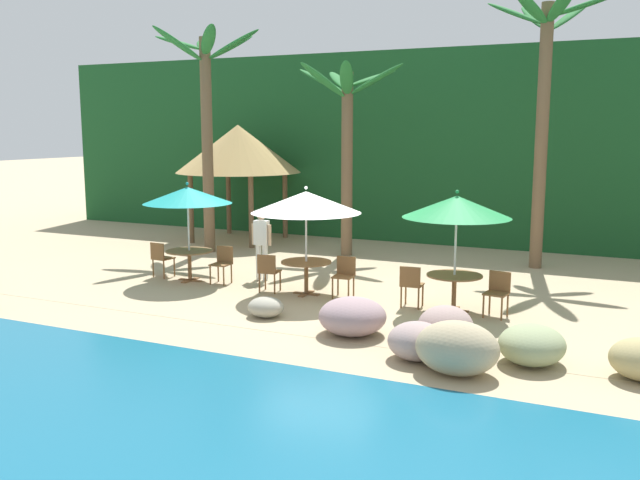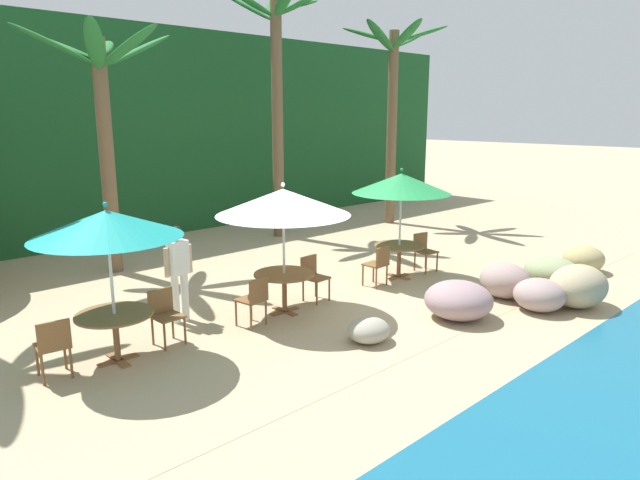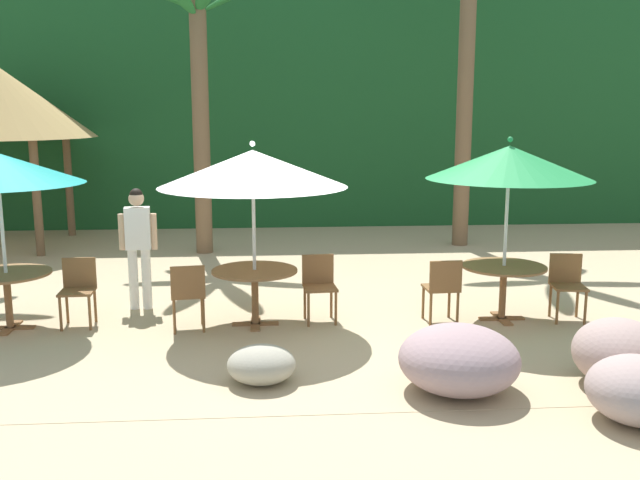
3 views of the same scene
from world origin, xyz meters
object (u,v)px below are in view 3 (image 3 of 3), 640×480
(dining_table_teal, at_px, (7,282))
(waiter_in_white, at_px, (138,240))
(chair_teal_seaward, at_px, (78,286))
(dining_table_white, at_px, (255,279))
(palm_tree_second, at_px, (198,60))
(chair_white_inland, at_px, (188,292))
(chair_white_seaward, at_px, (319,283))
(palm_tree_third, at_px, (468,16))
(umbrella_white, at_px, (253,169))
(chair_green_seaward, at_px, (567,282))
(umbrella_green, at_px, (509,163))
(dining_table_green, at_px, (504,275))
(chair_green_inland, at_px, (443,286))

(dining_table_teal, height_order, waiter_in_white, waiter_in_white)
(chair_teal_seaward, height_order, waiter_in_white, waiter_in_white)
(dining_table_white, xyz_separation_m, palm_tree_second, (-1.08, 4.79, 3.04))
(chair_white_inland, bearing_deg, chair_white_seaward, 12.35)
(chair_teal_seaward, relative_size, palm_tree_third, 0.13)
(umbrella_white, xyz_separation_m, chair_green_seaward, (4.12, -0.03, -1.52))
(chair_white_inland, distance_m, palm_tree_third, 8.37)
(palm_tree_second, bearing_deg, umbrella_green, -47.84)
(dining_table_green, bearing_deg, waiter_in_white, 169.76)
(dining_table_green, bearing_deg, dining_table_teal, 179.43)
(chair_green_inland, bearing_deg, dining_table_teal, 177.93)
(umbrella_white, height_order, dining_table_green, umbrella_white)
(chair_white_inland, bearing_deg, palm_tree_second, 92.83)
(palm_tree_third, bearing_deg, dining_table_green, -99.34)
(waiter_in_white, bearing_deg, dining_table_white, -28.56)
(chair_white_inland, bearing_deg, dining_table_green, 2.85)
(umbrella_white, distance_m, dining_table_green, 3.56)
(chair_teal_seaward, height_order, umbrella_white, umbrella_white)
(dining_table_green, height_order, palm_tree_second, palm_tree_second)
(palm_tree_second, distance_m, palm_tree_third, 5.29)
(chair_teal_seaward, bearing_deg, dining_table_teal, -171.39)
(dining_table_teal, bearing_deg, umbrella_green, -0.57)
(chair_green_inland, xyz_separation_m, palm_tree_third, (1.70, 5.35, 4.03))
(chair_green_inland, bearing_deg, waiter_in_white, 165.83)
(chair_green_inland, distance_m, palm_tree_second, 6.82)
(dining_table_white, distance_m, umbrella_green, 3.58)
(palm_tree_third, bearing_deg, chair_teal_seaward, -141.86)
(chair_green_seaward, height_order, palm_tree_second, palm_tree_second)
(dining_table_white, distance_m, chair_green_seaward, 4.12)
(dining_table_white, xyz_separation_m, chair_green_seaward, (4.12, -0.03, -0.10))
(dining_table_green, relative_size, chair_green_inland, 1.26)
(umbrella_green, bearing_deg, chair_green_inland, -170.78)
(umbrella_white, bearing_deg, waiter_in_white, 151.44)
(umbrella_green, distance_m, waiter_in_white, 5.08)
(dining_table_white, distance_m, palm_tree_third, 7.72)
(chair_white_seaward, height_order, palm_tree_third, palm_tree_third)
(chair_teal_seaward, height_order, dining_table_green, chair_teal_seaward)
(dining_table_teal, xyz_separation_m, palm_tree_third, (7.24, 5.15, 3.93))
(dining_table_teal, bearing_deg, umbrella_white, -1.09)
(dining_table_teal, height_order, dining_table_white, same)
(chair_green_inland, bearing_deg, palm_tree_second, 125.35)
(dining_table_green, bearing_deg, palm_tree_third, 80.66)
(chair_teal_seaward, relative_size, umbrella_white, 0.37)
(umbrella_white, xyz_separation_m, palm_tree_third, (4.12, 5.21, 2.51))
(palm_tree_second, height_order, waiter_in_white, palm_tree_second)
(dining_table_white, distance_m, palm_tree_second, 5.78)
(dining_table_white, xyz_separation_m, palm_tree_third, (4.12, 5.21, 3.93))
(chair_green_seaward, xyz_separation_m, palm_tree_second, (-5.20, 4.82, 3.14))
(umbrella_green, height_order, palm_tree_third, palm_tree_third)
(dining_table_white, distance_m, chair_white_seaward, 0.86)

